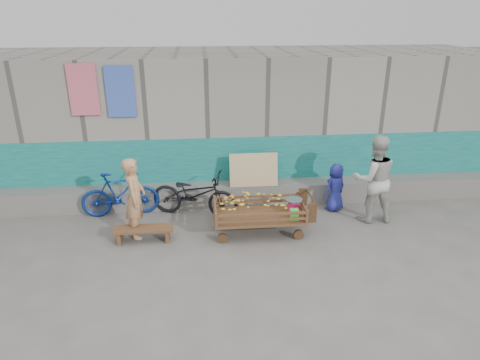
{
  "coord_description": "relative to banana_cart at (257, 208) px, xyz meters",
  "views": [
    {
      "loc": [
        -0.79,
        -6.0,
        3.91
      ],
      "look_at": [
        -0.09,
        1.2,
        1.0
      ],
      "focal_mm": 32.0,
      "sensor_mm": 36.0,
      "label": 1
    }
  ],
  "objects": [
    {
      "name": "ground",
      "position": [
        -0.22,
        -1.0,
        -0.52
      ],
      "size": [
        80.0,
        80.0,
        0.0
      ],
      "primitive_type": "plane",
      "color": "#595651",
      "rests_on": "ground"
    },
    {
      "name": "vendor_man",
      "position": [
        -2.2,
        0.12,
        0.23
      ],
      "size": [
        0.38,
        0.56,
        1.51
      ],
      "primitive_type": "imported",
      "rotation": [
        0.0,
        0.0,
        1.53
      ],
      "color": "tan",
      "rests_on": "ground"
    },
    {
      "name": "woman",
      "position": [
        2.29,
        0.33,
        0.34
      ],
      "size": [
        0.86,
        0.68,
        1.74
      ],
      "primitive_type": "imported",
      "rotation": [
        0.0,
        0.0,
        3.12
      ],
      "color": "#BABAB3",
      "rests_on": "ground"
    },
    {
      "name": "bench",
      "position": [
        -2.07,
        -0.09,
        -0.33
      ],
      "size": [
        1.06,
        0.32,
        0.26
      ],
      "color": "#52351F",
      "rests_on": "ground"
    },
    {
      "name": "bicycle_dark",
      "position": [
        -1.15,
        0.85,
        -0.06
      ],
      "size": [
        1.89,
        1.17,
        0.94
      ],
      "primitive_type": "imported",
      "rotation": [
        0.0,
        0.0,
        1.24
      ],
      "color": "black",
      "rests_on": "ground"
    },
    {
      "name": "banana_cart",
      "position": [
        0.0,
        0.0,
        0.0
      ],
      "size": [
        1.82,
        0.83,
        0.77
      ],
      "color": "#52351F",
      "rests_on": "ground"
    },
    {
      "name": "building_wall",
      "position": [
        -0.22,
        3.05,
        0.94
      ],
      "size": [
        12.0,
        3.5,
        3.0
      ],
      "color": "gray",
      "rests_on": "ground"
    },
    {
      "name": "child",
      "position": [
        1.73,
        0.83,
        -0.02
      ],
      "size": [
        0.58,
        0.5,
        1.01
      ],
      "primitive_type": "imported",
      "rotation": [
        0.0,
        0.0,
        3.57
      ],
      "color": "navy",
      "rests_on": "ground"
    },
    {
      "name": "bicycle_blue",
      "position": [
        -2.63,
        1.01,
        -0.06
      ],
      "size": [
        1.57,
        0.59,
        0.92
      ],
      "primitive_type": "imported",
      "rotation": [
        0.0,
        0.0,
        1.67
      ],
      "color": "navy",
      "rests_on": "ground"
    }
  ]
}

